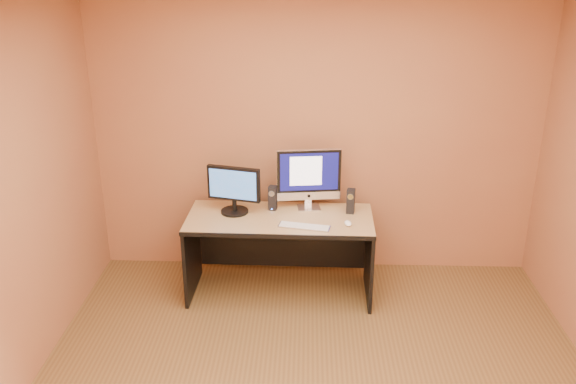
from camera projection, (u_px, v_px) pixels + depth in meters
The scene contains 11 objects.
walls at pixel (319, 231), 3.58m from camera, with size 4.00×4.00×2.60m, color #955F3C, non-canonical shape.
ceiling at pixel (324, 0), 3.10m from camera, with size 4.00×4.00×0.00m, color white.
desk at pixel (280, 256), 5.29m from camera, with size 1.58×0.69×0.73m, color #AA8055, non-canonical shape.
imac at pixel (309, 179), 5.25m from camera, with size 0.56×0.21×0.54m, color silver, non-canonical shape.
second_monitor at pixel (234, 190), 5.18m from camera, with size 0.47×0.24×0.41m, color black, non-canonical shape.
speaker_left at pixel (273, 198), 5.28m from camera, with size 0.07×0.07×0.22m, color black, non-canonical shape.
speaker_right at pixel (351, 201), 5.21m from camera, with size 0.07×0.07×0.22m, color black, non-canonical shape.
keyboard at pixel (304, 227), 4.97m from camera, with size 0.42×0.11×0.02m, color silver.
mouse at pixel (348, 223), 5.01m from camera, with size 0.06×0.10×0.04m, color white.
cable_a at pixel (314, 204), 5.43m from camera, with size 0.01×0.01×0.22m, color black.
cable_b at pixel (304, 203), 5.43m from camera, with size 0.01×0.01×0.18m, color black.
Camera 1 is at (-0.07, -3.25, 2.84)m, focal length 38.00 mm.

